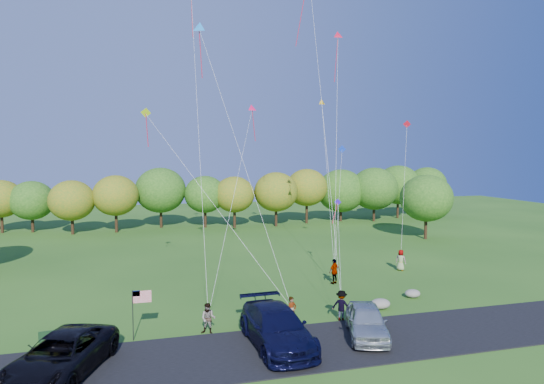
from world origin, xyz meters
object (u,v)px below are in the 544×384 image
(flyer_a, at_px, (292,311))
(park_bench, at_px, (58,338))
(flyer_b, at_px, (208,318))
(flyer_d, at_px, (334,271))
(minivan_silver, at_px, (367,321))
(flyer_c, at_px, (342,305))
(minivan_navy, at_px, (277,327))
(flyer_e, at_px, (401,260))
(minivan_dark, at_px, (61,355))
(trash_barrel, at_px, (48,341))

(flyer_a, distance_m, park_bench, 12.39)
(flyer_a, relative_size, flyer_b, 0.99)
(flyer_a, height_order, flyer_d, flyer_d)
(minivan_silver, relative_size, park_bench, 2.74)
(minivan_silver, distance_m, flyer_c, 2.85)
(flyer_c, bearing_deg, flyer_a, 39.71)
(minivan_navy, xyz_separation_m, flyer_a, (1.69, 2.75, -0.19))
(flyer_a, bearing_deg, minivan_navy, -145.67)
(flyer_a, relative_size, flyer_e, 0.95)
(flyer_c, bearing_deg, flyer_b, 39.71)
(flyer_b, bearing_deg, minivan_dark, -129.95)
(minivan_navy, xyz_separation_m, flyer_d, (7.53, 10.37, -0.07))
(flyer_c, distance_m, flyer_e, 14.02)
(minivan_dark, height_order, flyer_c, minivan_dark)
(flyer_c, xyz_separation_m, flyer_e, (9.80, 10.04, -0.02))
(park_bench, bearing_deg, trash_barrel, 162.77)
(park_bench, bearing_deg, flyer_a, -5.62)
(flyer_b, xyz_separation_m, flyer_c, (7.88, 0.00, 0.05))
(flyer_a, height_order, trash_barrel, flyer_a)
(park_bench, bearing_deg, flyer_c, -5.62)
(flyer_d, height_order, flyer_e, flyer_d)
(minivan_dark, height_order, flyer_b, minivan_dark)
(minivan_dark, bearing_deg, minivan_navy, 24.36)
(flyer_b, height_order, park_bench, flyer_b)
(minivan_dark, relative_size, minivan_navy, 0.97)
(flyer_a, xyz_separation_m, park_bench, (-12.39, -0.00, -0.30))
(minivan_navy, distance_m, flyer_c, 5.51)
(minivan_silver, distance_m, flyer_a, 4.35)
(flyer_a, xyz_separation_m, flyer_e, (12.88, 10.04, 0.05))
(minivan_dark, xyz_separation_m, flyer_d, (17.62, 10.97, -0.01))
(flyer_a, bearing_deg, park_bench, 155.91)
(flyer_a, bearing_deg, trash_barrel, 155.44)
(flyer_b, bearing_deg, flyer_d, 59.95)
(flyer_b, distance_m, flyer_d, 13.09)
(park_bench, relative_size, trash_barrel, 2.24)
(flyer_a, height_order, flyer_e, flyer_e)
(minivan_navy, xyz_separation_m, trash_barrel, (-11.21, 2.85, -0.62))
(flyer_e, bearing_deg, trash_barrel, 69.59)
(flyer_a, bearing_deg, minivan_dark, 171.80)
(minivan_navy, bearing_deg, flyer_b, 136.24)
(flyer_e, xyz_separation_m, trash_barrel, (-25.78, -9.94, -0.48))
(minivan_silver, bearing_deg, minivan_dark, -159.26)
(minivan_silver, height_order, flyer_e, flyer_e)
(flyer_e, bearing_deg, minivan_navy, 89.78)
(flyer_b, relative_size, flyer_c, 0.94)
(minivan_dark, height_order, flyer_d, flyer_d)
(flyer_d, xyz_separation_m, park_bench, (-18.23, -7.62, -0.42))
(minivan_dark, bearing_deg, flyer_c, 33.64)
(minivan_navy, distance_m, flyer_d, 12.81)
(minivan_silver, xyz_separation_m, park_bench, (-15.67, 2.84, -0.37))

